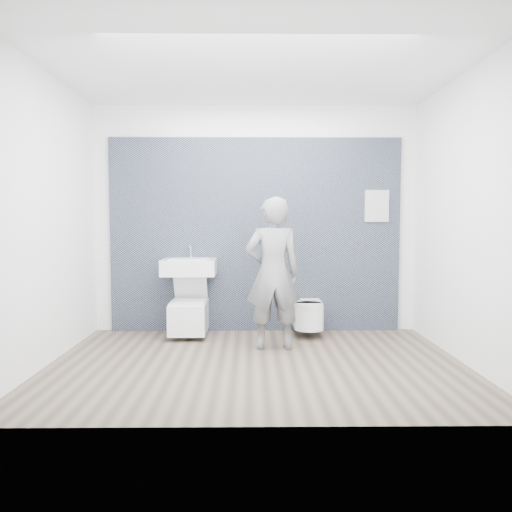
{
  "coord_description": "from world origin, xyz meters",
  "views": [
    {
      "loc": [
        -0.06,
        -4.74,
        1.37
      ],
      "look_at": [
        0.0,
        0.6,
        1.0
      ],
      "focal_mm": 35.0,
      "sensor_mm": 36.0,
      "label": 1
    }
  ],
  "objects_px": {
    "toilet_square": "(189,315)",
    "visitor": "(273,273)",
    "washbasin": "(189,267)",
    "toilet_rounded": "(308,315)"
  },
  "relations": [
    {
      "from": "toilet_square",
      "to": "visitor",
      "type": "bearing_deg",
      "value": -30.35
    },
    {
      "from": "washbasin",
      "to": "visitor",
      "type": "bearing_deg",
      "value": -33.14
    },
    {
      "from": "washbasin",
      "to": "visitor",
      "type": "xyz_separation_m",
      "value": [
        0.97,
        -0.64,
        -0.02
      ]
    },
    {
      "from": "toilet_square",
      "to": "visitor",
      "type": "xyz_separation_m",
      "value": [
        0.97,
        -0.57,
        0.55
      ]
    },
    {
      "from": "washbasin",
      "to": "toilet_rounded",
      "type": "distance_m",
      "value": 1.54
    },
    {
      "from": "toilet_rounded",
      "to": "toilet_square",
      "type": "bearing_deg",
      "value": -179.5
    },
    {
      "from": "toilet_square",
      "to": "visitor",
      "type": "distance_m",
      "value": 1.26
    },
    {
      "from": "washbasin",
      "to": "toilet_rounded",
      "type": "xyz_separation_m",
      "value": [
        1.42,
        -0.05,
        -0.57
      ]
    },
    {
      "from": "toilet_rounded",
      "to": "visitor",
      "type": "distance_m",
      "value": 0.92
    },
    {
      "from": "washbasin",
      "to": "toilet_square",
      "type": "relative_size",
      "value": 0.82
    }
  ]
}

